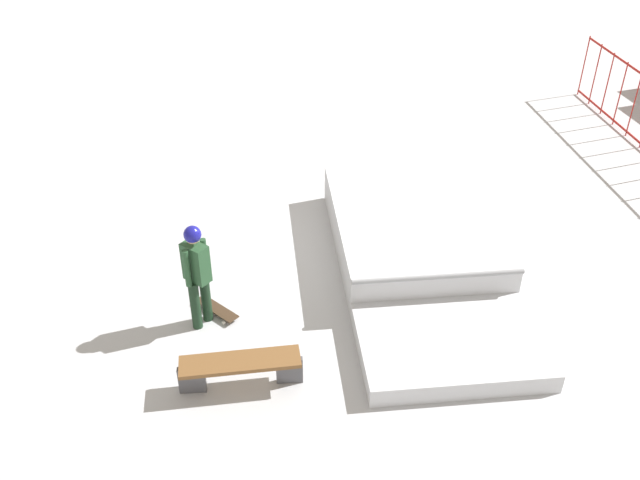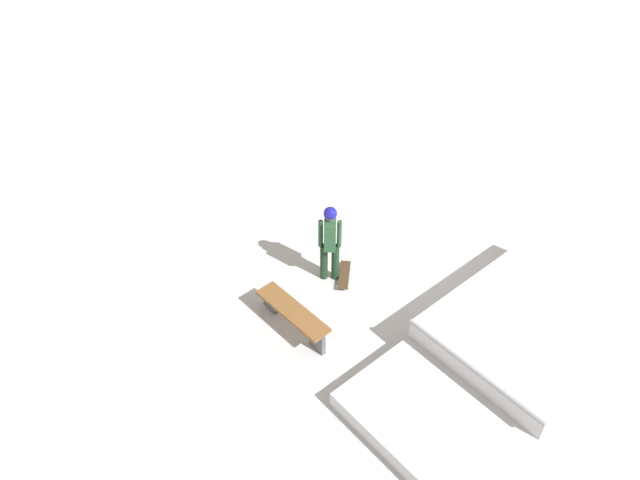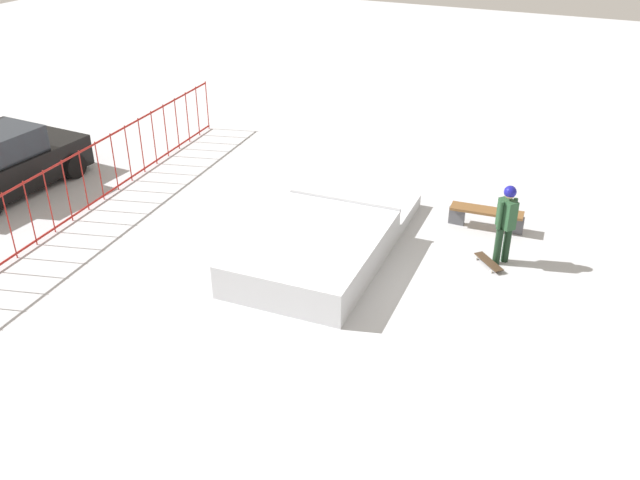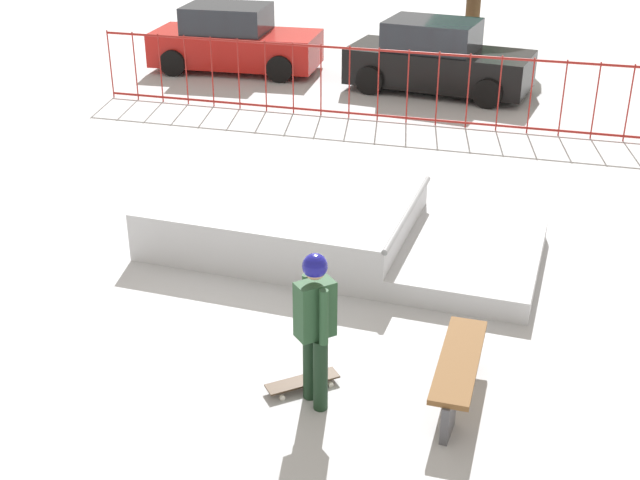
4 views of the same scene
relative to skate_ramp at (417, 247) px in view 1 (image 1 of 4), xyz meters
name	(u,v)px [view 1 (image 1 of 4)]	position (x,y,z in m)	size (l,w,h in m)	color
ground_plane	(393,243)	(-0.59, -0.30, -0.32)	(60.00, 60.00, 0.00)	#B7BABF
skate_ramp	(417,247)	(0.00, 0.00, 0.00)	(5.49, 2.79, 0.74)	silver
skater	(197,269)	(1.30, -3.48, 0.69)	(0.41, 0.43, 1.73)	black
skateboard	(217,309)	(1.08, -3.28, -0.24)	(0.71, 0.71, 0.09)	#3F2D1E
park_bench	(240,367)	(2.65, -2.86, 0.04)	(0.51, 1.66, 0.48)	brown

